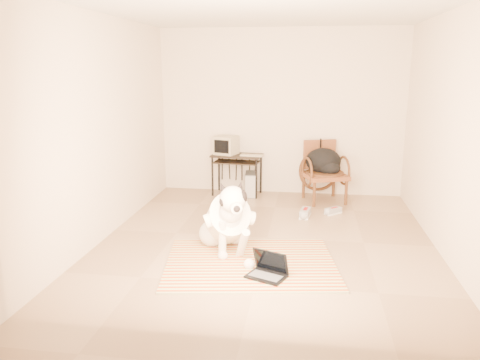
% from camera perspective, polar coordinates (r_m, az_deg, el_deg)
% --- Properties ---
extents(floor, '(4.50, 4.50, 0.00)m').
position_cam_1_polar(floor, '(5.89, 3.34, -7.04)').
color(floor, '#9A7C5E').
rests_on(floor, ground).
extents(ceiling, '(4.50, 4.50, 0.00)m').
position_cam_1_polar(ceiling, '(5.55, 3.75, 20.03)').
color(ceiling, silver).
rests_on(ceiling, wall_back).
extents(wall_back, '(4.50, 0.00, 4.50)m').
position_cam_1_polar(wall_back, '(7.80, 4.97, 8.20)').
color(wall_back, beige).
rests_on(wall_back, floor).
extents(wall_front, '(4.50, 0.00, 4.50)m').
position_cam_1_polar(wall_front, '(3.36, 0.23, 1.15)').
color(wall_front, beige).
rests_on(wall_front, floor).
extents(wall_left, '(0.00, 4.50, 4.50)m').
position_cam_1_polar(wall_left, '(6.07, -15.75, 6.22)').
color(wall_left, beige).
rests_on(wall_left, floor).
extents(wall_right, '(0.00, 4.50, 4.50)m').
position_cam_1_polar(wall_right, '(5.75, 23.88, 5.20)').
color(wall_right, beige).
rests_on(wall_right, floor).
extents(rug, '(2.01, 1.65, 0.02)m').
position_cam_1_polar(rug, '(5.13, 1.29, -10.12)').
color(rug, red).
rests_on(rug, floor).
extents(dog, '(0.73, 1.14, 0.92)m').
position_cam_1_polar(dog, '(5.35, -1.52, -5.00)').
color(dog, silver).
rests_on(dog, rug).
extents(laptop, '(0.45, 0.40, 0.26)m').
position_cam_1_polar(laptop, '(4.80, 3.43, -10.90)').
color(laptop, black).
rests_on(laptop, rug).
extents(computer_desk, '(0.85, 0.53, 0.67)m').
position_cam_1_polar(computer_desk, '(7.72, -0.39, 2.41)').
color(computer_desk, black).
rests_on(computer_desk, floor).
extents(crt_monitor, '(0.42, 0.40, 0.30)m').
position_cam_1_polar(crt_monitor, '(7.73, -1.72, 4.26)').
color(crt_monitor, tan).
rests_on(crt_monitor, computer_desk).
extents(desk_keyboard, '(0.38, 0.18, 0.02)m').
position_cam_1_polar(desk_keyboard, '(7.58, 1.45, 3.02)').
color(desk_keyboard, tan).
rests_on(desk_keyboard, computer_desk).
extents(pc_tower, '(0.21, 0.42, 0.38)m').
position_cam_1_polar(pc_tower, '(7.73, 1.31, -0.51)').
color(pc_tower, '#515154').
rests_on(pc_tower, floor).
extents(rattan_chair, '(0.78, 0.77, 0.94)m').
position_cam_1_polar(rattan_chair, '(7.50, 10.16, 1.05)').
color(rattan_chair, brown).
rests_on(rattan_chair, floor).
extents(backpack, '(0.55, 0.49, 0.41)m').
position_cam_1_polar(backpack, '(7.47, 10.25, 2.16)').
color(backpack, black).
rests_on(backpack, rattan_chair).
extents(sneaker_left, '(0.18, 0.34, 0.11)m').
position_cam_1_polar(sneaker_left, '(6.74, 7.95, -4.03)').
color(sneaker_left, silver).
rests_on(sneaker_left, floor).
extents(sneaker_right, '(0.27, 0.26, 0.09)m').
position_cam_1_polar(sneaker_right, '(6.93, 11.29, -3.74)').
color(sneaker_right, silver).
rests_on(sneaker_right, floor).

